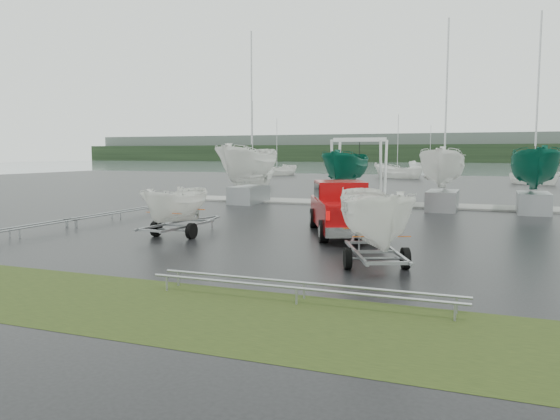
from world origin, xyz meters
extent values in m
plane|color=black|center=(0.00, 0.00, 0.00)|extent=(120.00, 120.00, 0.00)
plane|color=slate|center=(0.00, 100.00, -0.01)|extent=(300.00, 300.00, 0.00)
plane|color=black|center=(0.00, -11.00, 0.00)|extent=(40.00, 40.00, 0.00)
cube|color=gray|center=(0.00, 13.00, 0.05)|extent=(30.00, 3.00, 0.12)
cube|color=black|center=(0.00, 170.00, 3.00)|extent=(300.00, 8.00, 6.00)
cube|color=#4C5651|center=(0.00, 178.00, 5.00)|extent=(300.00, 6.00, 10.00)
cube|color=maroon|center=(2.38, 0.30, 0.83)|extent=(4.23, 6.32, 0.98)
cube|color=maroon|center=(1.96, 1.30, 1.60)|extent=(2.68, 2.93, 0.88)
cube|color=black|center=(1.96, 1.30, 1.65)|extent=(2.61, 2.70, 0.57)
cube|color=silver|center=(3.56, -2.51, 0.52)|extent=(2.00, 0.98, 0.36)
cylinder|color=black|center=(0.72, 1.73, 0.41)|extent=(0.61, 0.88, 0.83)
cylinder|color=black|center=(2.53, 2.49, 0.41)|extent=(0.61, 0.88, 0.83)
cylinder|color=black|center=(2.24, -1.89, 0.41)|extent=(0.61, 0.88, 0.83)
cylinder|color=black|center=(4.05, -1.13, 0.41)|extent=(0.61, 0.88, 0.83)
cube|color=gray|center=(4.30, -5.67, 0.45)|extent=(1.47, 3.35, 0.08)
cube|color=gray|center=(5.31, -5.24, 0.45)|extent=(1.47, 3.35, 0.08)
cylinder|color=gray|center=(4.88, -5.64, 0.30)|extent=(1.51, 0.69, 0.08)
cylinder|color=black|center=(4.14, -5.95, 0.30)|extent=(0.40, 0.62, 0.60)
cylinder|color=black|center=(5.62, -5.33, 0.30)|extent=(0.40, 0.62, 0.60)
imported|color=white|center=(4.80, -5.46, 2.81)|extent=(2.31, 2.33, 4.64)
cube|color=#DE5207|center=(4.49, -4.72, 1.00)|extent=(1.45, 0.64, 0.03)
cube|color=#DE5207|center=(5.11, -6.19, 1.00)|extent=(1.45, 0.64, 0.03)
cube|color=gray|center=(-3.92, -2.61, 0.45)|extent=(0.24, 3.60, 0.08)
cube|color=gray|center=(-2.82, -2.66, 0.45)|extent=(0.24, 3.60, 0.08)
cylinder|color=gray|center=(-3.38, -2.83, 0.30)|extent=(1.60, 0.15, 0.08)
cylinder|color=black|center=(-4.18, -2.80, 0.30)|extent=(0.21, 0.61, 0.60)
cylinder|color=black|center=(-2.58, -2.87, 0.30)|extent=(0.21, 0.61, 0.60)
imported|color=white|center=(-3.37, -2.63, 2.37)|extent=(1.48, 1.51, 3.75)
cube|color=#DE5207|center=(-3.34, -1.83, 1.00)|extent=(1.55, 0.11, 0.03)
cube|color=#DE5207|center=(-3.41, -3.43, 1.00)|extent=(1.55, 0.11, 0.03)
cylinder|color=silver|center=(-1.45, 12.20, 2.00)|extent=(0.16, 0.58, 3.99)
cylinder|color=silver|center=(-1.45, 13.80, 2.00)|extent=(0.16, 0.58, 3.99)
cylinder|color=silver|center=(1.55, 12.20, 2.00)|extent=(0.16, 0.58, 3.99)
cylinder|color=silver|center=(1.55, 13.80, 2.00)|extent=(0.16, 0.58, 3.99)
cube|color=silver|center=(0.05, 13.00, 4.00)|extent=(3.30, 0.25, 0.25)
cube|color=gray|center=(-6.56, 11.00, 0.55)|extent=(1.60, 3.20, 1.10)
imported|color=white|center=(-6.56, 11.00, 4.52)|extent=(2.57, 2.64, 6.83)
cylinder|color=#B2B2B7|center=(-6.56, 11.50, 7.24)|extent=(0.10, 0.10, 7.00)
cube|color=gray|center=(-0.28, 11.20, 0.55)|extent=(1.60, 3.20, 1.10)
imported|color=#0C5743|center=(-0.28, 11.20, 4.03)|extent=(2.21, 2.27, 5.87)
cube|color=gray|center=(5.25, 11.00, 0.55)|extent=(1.60, 3.20, 1.10)
imported|color=white|center=(5.25, 11.00, 4.23)|extent=(2.35, 2.42, 6.25)
cylinder|color=#B2B2B7|center=(5.25, 11.50, 7.02)|extent=(0.10, 0.10, 7.00)
cube|color=gray|center=(9.86, 11.30, 0.55)|extent=(1.60, 3.20, 1.10)
imported|color=#0C5743|center=(9.86, 11.30, 4.27)|extent=(2.39, 2.45, 6.35)
cylinder|color=#B2B2B7|center=(9.86, 11.80, 7.06)|extent=(0.10, 0.10, 7.00)
cylinder|color=gray|center=(-8.75, 1.00, 0.35)|extent=(0.06, 6.50, 0.06)
cylinder|color=gray|center=(-9.25, 1.00, 0.35)|extent=(0.06, 6.50, 0.06)
cylinder|color=gray|center=(-8.75, -5.00, 0.35)|extent=(0.06, 6.50, 0.06)
cylinder|color=gray|center=(-9.25, -5.00, 0.35)|extent=(0.06, 6.50, 0.06)
cylinder|color=gray|center=(4.00, -9.75, 0.35)|extent=(7.00, 0.06, 0.06)
cylinder|color=gray|center=(4.00, -9.25, 0.35)|extent=(7.00, 0.06, 0.06)
imported|color=white|center=(-13.35, 26.80, 0.00)|extent=(2.81, 2.88, 7.21)
cylinder|color=#B2B2B7|center=(-13.35, 26.80, 4.00)|extent=(0.08, 0.08, 8.00)
imported|color=white|center=(-3.44, 49.37, 0.00)|extent=(4.08, 4.05, 7.72)
cylinder|color=#B2B2B7|center=(-3.44, 49.37, 4.00)|extent=(0.08, 0.08, 8.00)
imported|color=white|center=(11.72, 40.27, 0.00)|extent=(2.85, 2.84, 5.38)
cylinder|color=#B2B2B7|center=(11.72, 40.27, 4.00)|extent=(0.08, 0.08, 8.00)
imported|color=white|center=(-20.67, 51.50, 0.00)|extent=(3.63, 3.65, 6.91)
cylinder|color=#B2B2B7|center=(-20.67, 51.50, 4.00)|extent=(0.08, 0.08, 8.00)
imported|color=white|center=(-2.43, 78.20, 0.00)|extent=(3.96, 3.92, 8.08)
cylinder|color=#B2B2B7|center=(-2.43, 78.20, 4.00)|extent=(0.08, 0.08, 8.00)
camera|label=1|loc=(7.76, -20.37, 3.19)|focal=35.00mm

